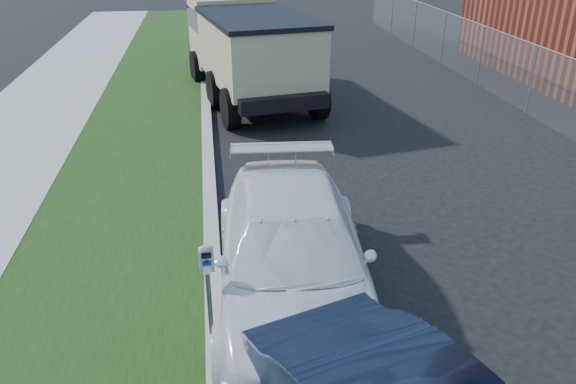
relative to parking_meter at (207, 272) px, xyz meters
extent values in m
plane|color=black|center=(2.64, 1.06, -1.05)|extent=(120.00, 120.00, 0.00)
cube|color=gray|center=(0.04, 3.06, -0.97)|extent=(0.25, 50.00, 0.15)
cube|color=#11340E|center=(-1.56, 3.06, -0.98)|extent=(3.00, 50.00, 0.13)
plane|color=slate|center=(8.64, 8.06, -0.15)|extent=(0.00, 30.00, 30.00)
cylinder|color=gray|center=(8.64, 8.06, 0.75)|extent=(0.04, 30.00, 0.04)
cylinder|color=gray|center=(8.64, 8.06, -0.15)|extent=(0.06, 0.06, 1.80)
cylinder|color=gray|center=(8.64, 11.06, -0.15)|extent=(0.06, 0.06, 1.80)
cylinder|color=gray|center=(8.64, 14.06, -0.15)|extent=(0.06, 0.06, 1.80)
cylinder|color=gray|center=(8.64, 17.06, -0.15)|extent=(0.06, 0.06, 1.80)
cylinder|color=gray|center=(8.64, 20.06, -0.15)|extent=(0.06, 0.06, 1.80)
cylinder|color=gray|center=(8.64, 23.06, -0.15)|extent=(0.06, 0.06, 1.80)
cylinder|color=#3F4247|center=(0.00, 0.00, -0.46)|extent=(0.06, 0.06, 0.93)
cube|color=gray|center=(0.00, 0.00, 0.16)|extent=(0.17, 0.12, 0.28)
ellipsoid|color=gray|center=(0.00, 0.00, 0.30)|extent=(0.18, 0.13, 0.11)
cube|color=black|center=(0.00, -0.06, 0.25)|extent=(0.11, 0.02, 0.07)
cube|color=#0D1E91|center=(0.00, -0.06, 0.15)|extent=(0.10, 0.01, 0.07)
cylinder|color=silver|center=(0.00, -0.06, 0.05)|extent=(0.10, 0.01, 0.10)
cube|color=#3F4247|center=(0.00, -0.06, 0.18)|extent=(0.04, 0.01, 0.05)
imported|color=white|center=(1.11, 0.76, -0.33)|extent=(2.36, 5.09, 1.44)
cube|color=black|center=(1.38, 10.50, -0.31)|extent=(3.37, 6.81, 0.36)
cube|color=tan|center=(0.97, 12.80, 0.53)|extent=(2.68, 2.23, 2.04)
cube|color=black|center=(0.97, 12.80, 0.94)|extent=(2.72, 2.26, 0.61)
cube|color=tan|center=(1.53, 9.70, 0.53)|extent=(3.17, 4.65, 1.63)
cube|color=black|center=(1.53, 9.70, 1.38)|extent=(3.29, 4.76, 0.12)
cube|color=black|center=(0.79, 13.76, -0.38)|extent=(2.43, 0.59, 0.31)
cylinder|color=black|center=(-0.17, 12.50, -0.54)|extent=(0.50, 1.06, 1.02)
cylinder|color=black|center=(2.14, 12.91, -0.54)|extent=(0.50, 1.06, 1.02)
cylinder|color=black|center=(0.32, 9.79, -0.54)|extent=(0.50, 1.06, 1.02)
cylinder|color=black|center=(2.63, 10.21, -0.54)|extent=(0.50, 1.06, 1.02)
cylinder|color=black|center=(0.65, 7.98, -0.54)|extent=(0.50, 1.06, 1.02)
cylinder|color=black|center=(2.95, 8.40, -0.54)|extent=(0.50, 1.06, 1.02)
camera|label=1|loc=(0.15, -5.53, 3.67)|focal=35.00mm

